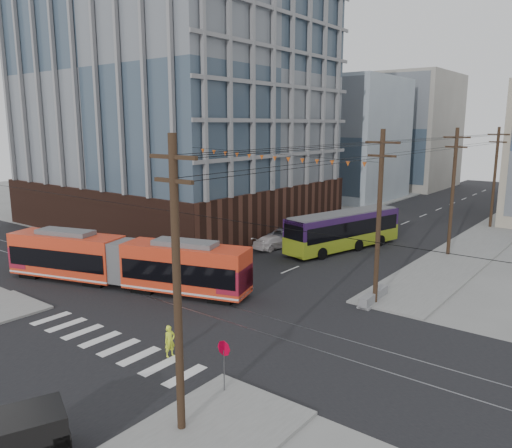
% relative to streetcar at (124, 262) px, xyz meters
% --- Properties ---
extents(ground, '(160.00, 160.00, 0.00)m').
position_rel_streetcar_xyz_m(ground, '(7.07, -3.50, -1.78)').
color(ground, slate).
extents(office_building, '(30.00, 25.00, 28.60)m').
position_rel_streetcar_xyz_m(office_building, '(-14.93, 19.50, 12.52)').
color(office_building, '#381E16').
rests_on(office_building, ground).
extents(bg_bldg_nw_near, '(18.00, 16.00, 18.00)m').
position_rel_streetcar_xyz_m(bg_bldg_nw_near, '(-9.93, 48.50, 7.22)').
color(bg_bldg_nw_near, '#8C99A5').
rests_on(bg_bldg_nw_near, ground).
extents(bg_bldg_nw_far, '(16.00, 18.00, 20.00)m').
position_rel_streetcar_xyz_m(bg_bldg_nw_far, '(-6.93, 68.50, 8.22)').
color(bg_bldg_nw_far, gray).
rests_on(bg_bldg_nw_far, ground).
extents(utility_pole_near, '(0.30, 0.30, 11.00)m').
position_rel_streetcar_xyz_m(utility_pole_near, '(15.57, -9.50, 3.72)').
color(utility_pole_near, black).
rests_on(utility_pole_near, ground).
extents(streetcar, '(18.43, 7.99, 3.56)m').
position_rel_streetcar_xyz_m(streetcar, '(0.00, 0.00, 0.00)').
color(streetcar, red).
rests_on(streetcar, ground).
extents(city_bus, '(5.65, 12.81, 3.55)m').
position_rel_streetcar_xyz_m(city_bus, '(7.23, 19.02, -0.01)').
color(city_bus, '#29113F').
rests_on(city_bus, ground).
extents(parked_car_silver, '(2.96, 4.76, 1.48)m').
position_rel_streetcar_xyz_m(parked_car_silver, '(1.09, 9.06, -1.04)').
color(parked_car_silver, '#9098A3').
rests_on(parked_car_silver, ground).
extents(parked_car_white, '(2.34, 4.57, 1.27)m').
position_rel_streetcar_xyz_m(parked_car_white, '(2.02, 15.29, -1.15)').
color(parked_car_white, silver).
rests_on(parked_car_white, ground).
extents(parked_car_grey, '(3.04, 5.10, 1.33)m').
position_rel_streetcar_xyz_m(parked_car_grey, '(1.14, 18.35, -1.12)').
color(parked_car_grey, slate).
rests_on(parked_car_grey, ground).
extents(pedestrian, '(0.49, 0.64, 1.60)m').
position_rel_streetcar_xyz_m(pedestrian, '(10.68, -5.54, -0.98)').
color(pedestrian, '#E8FF33').
rests_on(pedestrian, ground).
extents(stop_sign, '(0.70, 0.70, 2.25)m').
position_rel_streetcar_xyz_m(stop_sign, '(15.09, -6.52, -0.66)').
color(stop_sign, '#BF0024').
rests_on(stop_sign, ground).
extents(jersey_barrier, '(0.93, 3.56, 0.71)m').
position_rel_streetcar_xyz_m(jersey_barrier, '(15.37, 7.79, -1.43)').
color(jersey_barrier, gray).
rests_on(jersey_barrier, ground).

